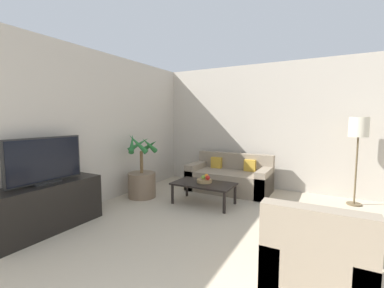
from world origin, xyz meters
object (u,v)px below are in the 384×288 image
(sofa_loveseat, at_px, (230,178))
(apple_red, at_px, (208,178))
(television, at_px, (45,160))
(floor_lamp, at_px, (359,131))
(potted_palm, at_px, (142,179))
(tv_console, at_px, (48,207))
(orange_fruit, at_px, (207,176))
(ottoman, at_px, (316,237))
(fruit_bowl, at_px, (204,181))
(armchair, at_px, (316,265))
(apple_green, at_px, (203,177))
(coffee_table, at_px, (204,185))

(sofa_loveseat, height_order, apple_red, sofa_loveseat)
(television, bearing_deg, floor_lamp, 40.64)
(potted_palm, bearing_deg, tv_console, -95.26)
(orange_fruit, height_order, ottoman, orange_fruit)
(fruit_bowl, bearing_deg, ottoman, -25.81)
(tv_console, bearing_deg, apple_red, 54.00)
(potted_palm, xyz_separation_m, fruit_bowl, (1.22, 0.25, 0.05))
(ottoman, bearing_deg, fruit_bowl, 154.19)
(fruit_bowl, height_order, ottoman, fruit_bowl)
(television, relative_size, floor_lamp, 0.67)
(sofa_loveseat, relative_size, floor_lamp, 1.09)
(fruit_bowl, distance_m, apple_red, 0.11)
(apple_red, distance_m, armchair, 2.53)
(tv_console, bearing_deg, fruit_bowl, 55.77)
(fruit_bowl, bearing_deg, floor_lamp, 26.60)
(fruit_bowl, relative_size, apple_green, 3.75)
(tv_console, height_order, television, television)
(sofa_loveseat, bearing_deg, tv_console, -116.32)
(potted_palm, distance_m, coffee_table, 1.25)
(sofa_loveseat, xyz_separation_m, ottoman, (1.76, -1.90, -0.10))
(tv_console, height_order, orange_fruit, tv_console)
(sofa_loveseat, distance_m, apple_red, 1.04)
(television, xyz_separation_m, sofa_loveseat, (1.50, 3.03, -0.70))
(tv_console, xyz_separation_m, fruit_bowl, (1.39, 2.04, 0.08))
(fruit_bowl, bearing_deg, apple_green, 179.63)
(tv_console, bearing_deg, ottoman, 19.15)
(floor_lamp, height_order, ottoman, floor_lamp)
(tv_console, bearing_deg, floor_lamp, 40.61)
(tv_console, distance_m, armchair, 3.30)
(orange_fruit, bearing_deg, apple_green, -109.37)
(potted_palm, xyz_separation_m, sofa_loveseat, (1.34, 1.25, -0.09))
(apple_green, height_order, armchair, armchair)
(apple_red, bearing_deg, potted_palm, -169.90)
(television, distance_m, armchair, 3.37)
(potted_palm, xyz_separation_m, armchair, (3.13, -1.50, -0.08))
(tv_console, height_order, armchair, armchair)
(apple_green, xyz_separation_m, ottoman, (1.89, -0.91, -0.30))
(floor_lamp, relative_size, apple_green, 21.58)
(apple_green, bearing_deg, sofa_loveseat, 82.26)
(potted_palm, bearing_deg, floor_lamp, 21.88)
(potted_palm, relative_size, apple_green, 17.49)
(potted_palm, height_order, orange_fruit, potted_palm)
(floor_lamp, xyz_separation_m, coffee_table, (-2.37, -1.23, -0.97))
(sofa_loveseat, xyz_separation_m, fruit_bowl, (-0.11, -0.99, 0.14))
(tv_console, distance_m, apple_green, 2.46)
(coffee_table, relative_size, orange_fruit, 13.14)
(floor_lamp, bearing_deg, ottoman, -103.57)
(floor_lamp, bearing_deg, sofa_loveseat, -175.02)
(coffee_table, bearing_deg, armchair, -42.07)
(coffee_table, height_order, ottoman, coffee_table)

